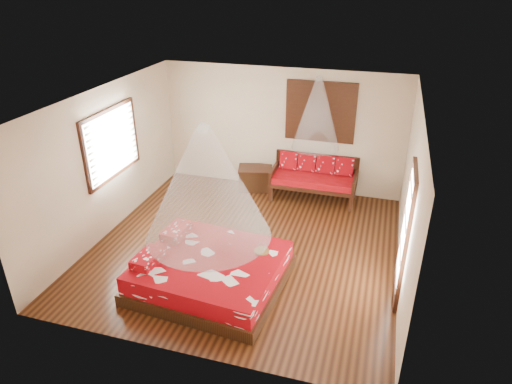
% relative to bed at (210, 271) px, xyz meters
% --- Properties ---
extents(room, '(5.54, 5.54, 2.84)m').
position_rel_bed_xyz_m(room, '(0.22, 1.23, 1.15)').
color(room, black).
rests_on(room, ground).
extents(bed, '(2.45, 2.25, 0.65)m').
position_rel_bed_xyz_m(bed, '(0.00, 0.00, 0.00)').
color(bed, black).
rests_on(bed, floor).
extents(daybed, '(1.88, 0.84, 0.97)m').
position_rel_bed_xyz_m(daybed, '(1.08, 3.61, 0.27)').
color(daybed, black).
rests_on(daybed, floor).
extents(storage_chest, '(0.89, 0.74, 0.53)m').
position_rel_bed_xyz_m(storage_chest, '(-0.31, 3.68, 0.02)').
color(storage_chest, black).
rests_on(storage_chest, floor).
extents(shutter_panel, '(1.52, 0.06, 1.32)m').
position_rel_bed_xyz_m(shutter_panel, '(1.08, 3.95, 1.65)').
color(shutter_panel, black).
rests_on(shutter_panel, wall_back).
extents(window_left, '(0.10, 1.74, 1.34)m').
position_rel_bed_xyz_m(window_left, '(-2.49, 1.43, 1.45)').
color(window_left, black).
rests_on(window_left, wall_left).
extents(glazed_door, '(0.08, 1.02, 2.16)m').
position_rel_bed_xyz_m(glazed_door, '(2.94, 0.63, 0.82)').
color(glazed_door, black).
rests_on(glazed_door, floor).
extents(wine_tray, '(0.25, 0.25, 0.21)m').
position_rel_bed_xyz_m(wine_tray, '(0.76, 0.42, 0.30)').
color(wine_tray, brown).
rests_on(wine_tray, bed).
extents(mosquito_net_main, '(1.94, 1.94, 1.80)m').
position_rel_bed_xyz_m(mosquito_net_main, '(0.02, -0.00, 1.60)').
color(mosquito_net_main, white).
rests_on(mosquito_net_main, ceiling).
extents(mosquito_net_daybed, '(1.01, 1.01, 1.50)m').
position_rel_bed_xyz_m(mosquito_net_daybed, '(1.08, 3.48, 1.75)').
color(mosquito_net_daybed, white).
rests_on(mosquito_net_daybed, ceiling).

